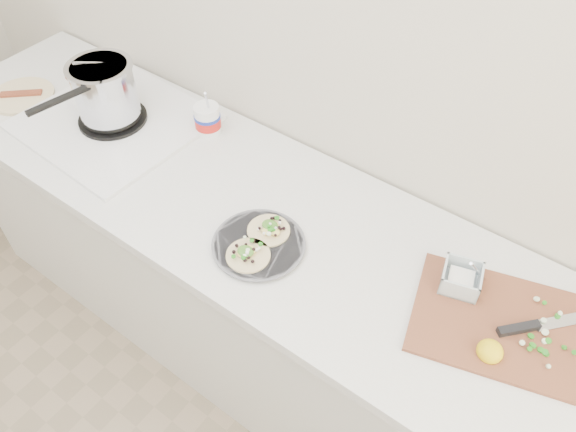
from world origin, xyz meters
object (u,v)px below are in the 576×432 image
Objects in this scene: tub at (208,117)px; cutboard at (504,318)px; taco_plate at (259,242)px; stove at (108,102)px; bacon_plate at (22,96)px.

tub reaches higher than cutboard.
stove is at bearing 169.50° from taco_plate.
stove is 0.42m from bacon_plate.
stove reaches higher than cutboard.
stove is 2.27× the size of taco_plate.
bacon_plate is (-1.16, 0.04, -0.01)m from taco_plate.
taco_plate is at bearing -7.73° from stove.
taco_plate is 1.32× the size of tub.
taco_plate is at bearing 178.72° from cutboard.
cutboard reaches higher than bacon_plate.
bacon_plate is at bearing 177.79° from taco_plate.
stove is at bearing -152.01° from tub.
stove is 2.61× the size of bacon_plate.
bacon_plate is (-0.70, -0.26, -0.06)m from tub.
cutboard is (1.42, 0.03, -0.07)m from stove.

